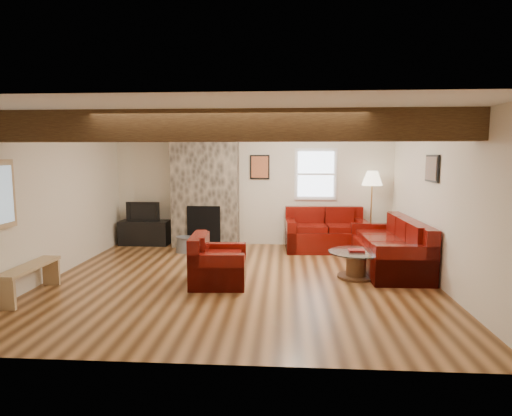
% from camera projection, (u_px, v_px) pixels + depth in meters
% --- Properties ---
extents(room, '(8.00, 8.00, 8.00)m').
position_uv_depth(room, '(240.00, 201.00, 6.58)').
color(room, '#523015').
rests_on(room, ground).
extents(floor, '(6.00, 6.00, 0.00)m').
position_uv_depth(floor, '(240.00, 280.00, 6.74)').
color(floor, '#523015').
rests_on(floor, ground).
extents(oak_beam, '(6.00, 0.36, 0.38)m').
position_uv_depth(oak_beam, '(229.00, 126.00, 5.22)').
color(oak_beam, black).
rests_on(oak_beam, room).
extents(chimney_breast, '(1.40, 0.67, 2.50)m').
position_uv_depth(chimney_breast, '(205.00, 190.00, 9.12)').
color(chimney_breast, '#3B352E').
rests_on(chimney_breast, floor).
extents(back_window, '(0.90, 0.08, 1.10)m').
position_uv_depth(back_window, '(316.00, 174.00, 9.14)').
color(back_window, white).
rests_on(back_window, room).
extents(ceiling_dome, '(0.40, 0.40, 0.18)m').
position_uv_depth(ceiling_dome, '(298.00, 126.00, 7.27)').
color(ceiling_dome, white).
rests_on(ceiling_dome, room).
extents(artwork_back, '(0.42, 0.06, 0.52)m').
position_uv_depth(artwork_back, '(260.00, 167.00, 9.20)').
color(artwork_back, black).
rests_on(artwork_back, room).
extents(artwork_right, '(0.06, 0.55, 0.42)m').
position_uv_depth(artwork_right, '(431.00, 168.00, 6.62)').
color(artwork_right, black).
rests_on(artwork_right, room).
extents(sofa_three, '(0.97, 2.24, 0.86)m').
position_uv_depth(sofa_three, '(388.00, 244.00, 7.36)').
color(sofa_three, '#490605').
rests_on(sofa_three, floor).
extents(loveseat, '(1.68, 1.01, 0.87)m').
position_uv_depth(loveseat, '(326.00, 229.00, 8.79)').
color(loveseat, '#490605').
rests_on(loveseat, floor).
extents(armchair_red, '(0.87, 0.98, 0.75)m').
position_uv_depth(armchair_red, '(219.00, 259.00, 6.51)').
color(armchair_red, '#490605').
rests_on(armchair_red, floor).
extents(coffee_table, '(0.88, 0.88, 0.46)m').
position_uv_depth(coffee_table, '(356.00, 265.00, 6.83)').
color(coffee_table, '#432815').
rests_on(coffee_table, floor).
extents(tv_cabinet, '(1.06, 0.43, 0.53)m').
position_uv_depth(tv_cabinet, '(145.00, 233.00, 9.37)').
color(tv_cabinet, black).
rests_on(tv_cabinet, floor).
extents(television, '(0.73, 0.10, 0.42)m').
position_uv_depth(television, '(144.00, 211.00, 9.31)').
color(television, black).
rests_on(television, tv_cabinet).
extents(floor_lamp, '(0.42, 0.42, 1.63)m').
position_uv_depth(floor_lamp, '(372.00, 183.00, 8.76)').
color(floor_lamp, tan).
rests_on(floor_lamp, floor).
extents(pine_bench, '(0.27, 1.17, 0.44)m').
position_uv_depth(pine_bench, '(30.00, 281.00, 5.93)').
color(pine_bench, tan).
rests_on(pine_bench, floor).
extents(coal_bucket, '(0.35, 0.35, 0.33)m').
position_uv_depth(coal_bucket, '(184.00, 244.00, 8.66)').
color(coal_bucket, slate).
rests_on(coal_bucket, floor).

